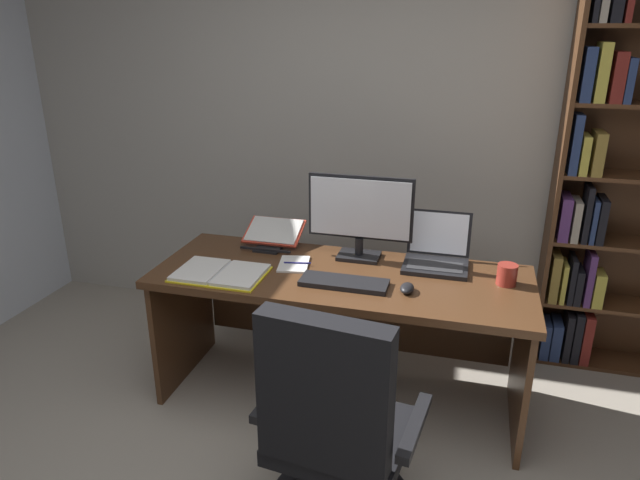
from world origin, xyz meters
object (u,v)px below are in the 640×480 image
at_px(reading_stand_with_book, 273,234).
at_px(monitor, 360,216).
at_px(keyboard, 344,283).
at_px(coffee_mug, 507,275).
at_px(pen, 297,263).
at_px(desk, 344,301).
at_px(notepad, 294,264).
at_px(bookshelf, 622,188).
at_px(computer_mouse, 407,288).
at_px(open_binder, 220,273).
at_px(laptop, 437,255).
at_px(office_chair, 335,441).

bearing_deg(reading_stand_with_book, monitor, -6.86).
xyz_separation_m(keyboard, coffee_mug, (0.75, 0.21, 0.04)).
distance_m(monitor, pen, 0.41).
bearing_deg(desk, notepad, -171.58).
bearing_deg(reading_stand_with_book, desk, -24.74).
bearing_deg(bookshelf, computer_mouse, -139.41).
xyz_separation_m(bookshelf, monitor, (-1.33, -0.52, -0.11)).
relative_size(open_binder, pen, 3.17).
bearing_deg(coffee_mug, open_binder, -169.13).
bearing_deg(coffee_mug, computer_mouse, -154.62).
xyz_separation_m(laptop, coffee_mug, (0.34, -0.15, -0.00)).
distance_m(reading_stand_with_book, notepad, 0.33).
height_order(notepad, coffee_mug, coffee_mug).
height_order(monitor, reading_stand_with_book, monitor).
distance_m(monitor, laptop, 0.44).
bearing_deg(notepad, laptop, 15.56).
bearing_deg(pen, computer_mouse, -15.98).
bearing_deg(notepad, desk, 8.42).
relative_size(keyboard, notepad, 2.00).
relative_size(laptop, open_binder, 0.73).
bearing_deg(desk, reading_stand_with_book, 155.26).
xyz_separation_m(office_chair, open_binder, (-0.75, 0.67, 0.32)).
bearing_deg(open_binder, bookshelf, 25.75).
xyz_separation_m(office_chair, coffee_mug, (0.61, 0.93, 0.36)).
bearing_deg(reading_stand_with_book, computer_mouse, -27.42).
relative_size(bookshelf, reading_stand_with_book, 7.09).
relative_size(bookshelf, coffee_mug, 22.43).
relative_size(notepad, pen, 1.50).
xyz_separation_m(notepad, pen, (0.02, 0.00, 0.01)).
relative_size(office_chair, computer_mouse, 9.58).
bearing_deg(reading_stand_with_book, coffee_mug, -9.38).
bearing_deg(bookshelf, notepad, -156.42).
bearing_deg(reading_stand_with_book, open_binder, -103.23).
bearing_deg(open_binder, computer_mouse, 3.30).
xyz_separation_m(reading_stand_with_book, open_binder, (-0.11, -0.47, -0.05)).
height_order(bookshelf, monitor, bookshelf).
relative_size(reading_stand_with_book, notepad, 1.53).
xyz_separation_m(computer_mouse, reading_stand_with_book, (-0.81, 0.42, 0.04)).
bearing_deg(keyboard, bookshelf, 33.55).
xyz_separation_m(office_chair, keyboard, (-0.14, 0.72, 0.32)).
xyz_separation_m(bookshelf, coffee_mug, (-0.58, -0.67, -0.29)).
distance_m(laptop, pen, 0.72).
relative_size(bookshelf, office_chair, 2.28).
relative_size(office_chair, keyboard, 2.37).
distance_m(monitor, keyboard, 0.42).
bearing_deg(laptop, notepad, -164.44).
distance_m(open_binder, pen, 0.40).
relative_size(computer_mouse, reading_stand_with_book, 0.32).
height_order(office_chair, keyboard, office_chair).
distance_m(computer_mouse, open_binder, 0.92).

